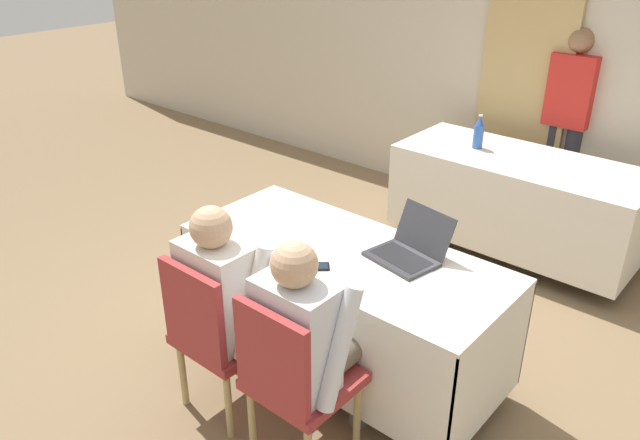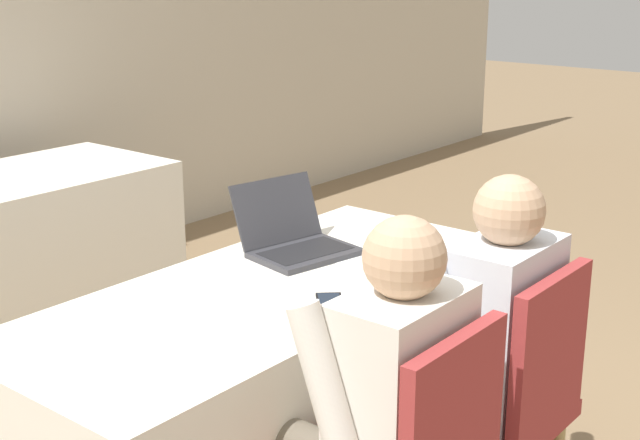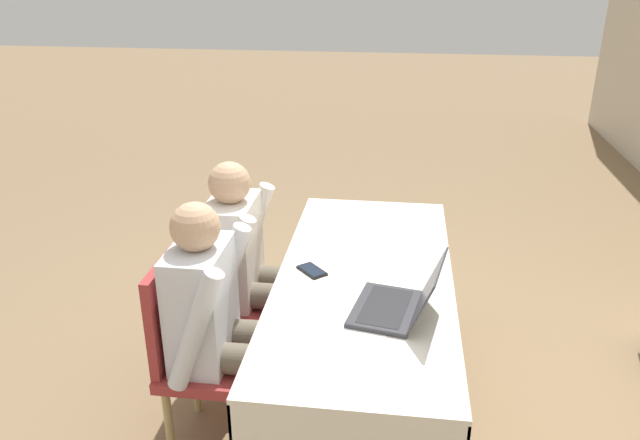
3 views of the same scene
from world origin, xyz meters
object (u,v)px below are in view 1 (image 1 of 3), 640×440
(cell_phone, at_px, (316,267))
(person_red_shirt, at_px, (568,117))
(water_bottle, at_px, (479,133))
(chair_near_left, at_px, (216,331))
(chair_near_right, at_px, (293,377))
(laptop, at_px, (408,250))
(person_white_shirt, at_px, (308,337))
(person_checkered_shirt, at_px, (229,295))

(cell_phone, relative_size, person_red_shirt, 0.10)
(cell_phone, relative_size, water_bottle, 0.61)
(water_bottle, distance_m, chair_near_left, 2.60)
(chair_near_left, height_order, person_red_shirt, person_red_shirt)
(water_bottle, bearing_deg, chair_near_right, -79.29)
(laptop, relative_size, person_white_shirt, 0.34)
(person_red_shirt, bearing_deg, person_white_shirt, -87.21)
(water_bottle, bearing_deg, person_red_shirt, 59.90)
(laptop, relative_size, cell_phone, 2.55)
(person_red_shirt, bearing_deg, laptop, -85.80)
(laptop, height_order, chair_near_right, laptop)
(cell_phone, height_order, chair_near_right, chair_near_right)
(chair_near_left, relative_size, person_checkered_shirt, 0.78)
(chair_near_left, bearing_deg, laptop, -123.70)
(chair_near_left, height_order, chair_near_right, same)
(laptop, height_order, cell_phone, laptop)
(person_checkered_shirt, height_order, person_white_shirt, same)
(person_checkered_shirt, bearing_deg, chair_near_left, 90.00)
(cell_phone, bearing_deg, chair_near_right, -12.74)
(laptop, bearing_deg, cell_phone, -116.82)
(cell_phone, xyz_separation_m, person_checkered_shirt, (-0.26, -0.35, -0.10))
(water_bottle, height_order, chair_near_left, water_bottle)
(water_bottle, distance_m, person_white_shirt, 2.52)
(chair_near_left, xyz_separation_m, chair_near_right, (0.52, 0.00, 0.00))
(person_white_shirt, bearing_deg, chair_near_left, 11.31)
(laptop, xyz_separation_m, chair_near_right, (-0.04, -0.83, -0.30))
(water_bottle, relative_size, person_white_shirt, 0.22)
(water_bottle, xyz_separation_m, person_checkered_shirt, (-0.03, -2.47, -0.21))
(laptop, bearing_deg, person_red_shirt, 104.02)
(water_bottle, relative_size, chair_near_right, 0.28)
(cell_phone, xyz_separation_m, person_red_shirt, (0.17, 2.80, 0.15))
(cell_phone, bearing_deg, chair_near_left, -72.12)
(chair_near_right, distance_m, person_white_shirt, 0.19)
(cell_phone, relative_size, chair_near_left, 0.17)
(person_checkered_shirt, bearing_deg, laptop, -127.28)
(chair_near_right, height_order, person_checkered_shirt, person_checkered_shirt)
(cell_phone, bearing_deg, laptop, 99.97)
(laptop, distance_m, person_checkered_shirt, 0.93)
(water_bottle, bearing_deg, laptop, -73.17)
(laptop, xyz_separation_m, cell_phone, (-0.29, -0.38, -0.04))
(chair_near_left, distance_m, person_red_shirt, 3.31)
(laptop, distance_m, person_red_shirt, 2.43)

